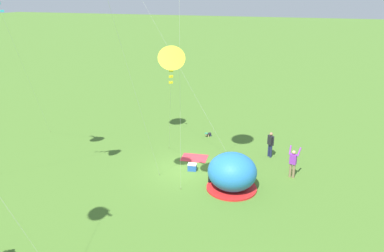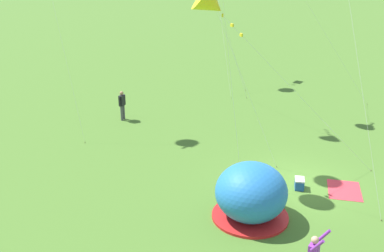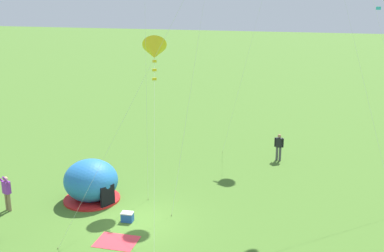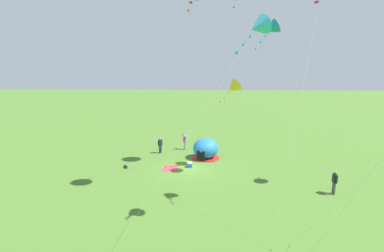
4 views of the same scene
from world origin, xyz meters
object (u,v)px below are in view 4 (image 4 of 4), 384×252
cooler_box (190,165)px  kite_cyan (258,27)px  popup_tent (206,149)px  person_center_field (334,181)px  toddler_crawling (126,166)px  person_far_back (160,145)px  kite_teal (271,29)px  kite_yellow (233,88)px  person_flying_kite (185,141)px

cooler_box → kite_cyan: kite_cyan is taller
popup_tent → person_center_field: 12.03m
toddler_crawling → person_far_back: 5.45m
popup_tent → toddler_crawling: 8.05m
toddler_crawling → kite_cyan: (8.46, 9.91, 10.45)m
toddler_crawling → person_center_field: size_ratio=0.31×
cooler_box → kite_cyan: (9.16, 4.13, 10.41)m
person_center_field → kite_teal: size_ratio=0.14×
person_center_field → kite_yellow: kite_yellow is taller
person_center_field → kite_cyan: (4.28, -6.57, 9.66)m
kite_teal → popup_tent: bearing=-132.2°
cooler_box → person_center_field: 11.78m
person_far_back → person_center_field: 16.92m
popup_tent → kite_yellow: size_ratio=0.35×
kite_yellow → kite_cyan: size_ratio=0.72×
kite_teal → person_flying_kite: bearing=-135.5°
popup_tent → person_far_back: (-1.42, -5.00, -0.03)m
cooler_box → kite_yellow: (-0.29, 3.81, 7.07)m
person_far_back → kite_teal: kite_teal is taller
toddler_crawling → person_center_field: bearing=75.8°
person_far_back → person_flying_kite: bearing=122.8°
popup_tent → toddler_crawling: popup_tent is taller
person_far_back → kite_cyan: (13.38, 7.71, 9.66)m
person_far_back → popup_tent: bearing=74.1°
person_center_field → kite_yellow: bearing=-126.9°
kite_yellow → popup_tent: bearing=-136.3°
cooler_box → kite_cyan: 14.47m
person_far_back → kite_cyan: bearing=29.9°
person_flying_kite → kite_cyan: size_ratio=0.17×
person_far_back → kite_yellow: 10.49m
kite_teal → toddler_crawling: bearing=-94.7°
person_far_back → kite_cyan: size_ratio=0.15×
popup_tent → cooler_box: (2.79, -1.42, -0.78)m
toddler_crawling → kite_cyan: bearing=49.5°
kite_yellow → kite_teal: (2.01, 2.58, 4.55)m
popup_tent → kite_cyan: size_ratio=0.25×
kite_yellow → kite_cyan: (9.46, 0.32, 3.34)m
popup_tent → kite_teal: (4.51, 4.97, 10.84)m
person_far_back → kite_teal: size_ratio=0.14×
kite_cyan → person_center_field: bearing=123.1°
person_far_back → person_flying_kite: person_flying_kite is taller
kite_cyan → person_flying_kite: bearing=-161.0°
person_center_field → kite_yellow: (-5.17, -6.88, 6.33)m
person_far_back → kite_yellow: (3.92, 7.39, 6.33)m
person_flying_kite → kite_teal: kite_teal is taller
toddler_crawling → kite_cyan: size_ratio=0.05×
popup_tent → toddler_crawling: (3.50, -7.21, -0.82)m
popup_tent → person_far_back: 5.20m
popup_tent → person_center_field: popup_tent is taller
kite_cyan → kite_teal: size_ratio=0.90×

